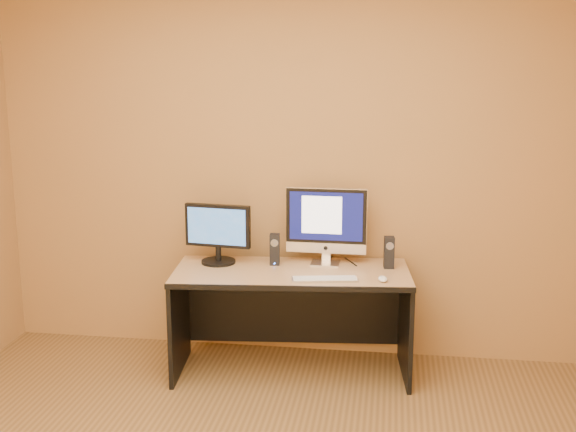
% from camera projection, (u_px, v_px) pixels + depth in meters
% --- Properties ---
extents(walls, '(4.00, 4.00, 2.60)m').
position_uv_depth(walls, '(223.00, 233.00, 2.84)').
color(walls, olive).
rests_on(walls, ground).
extents(desk, '(1.52, 0.78, 0.68)m').
position_uv_depth(desk, '(292.00, 322.00, 4.58)').
color(desk, tan).
rests_on(desk, ground).
extents(imac, '(0.53, 0.20, 0.50)m').
position_uv_depth(imac, '(326.00, 226.00, 4.60)').
color(imac, silver).
rests_on(imac, desk).
extents(second_monitor, '(0.46, 0.27, 0.39)m').
position_uv_depth(second_monitor, '(218.00, 234.00, 4.64)').
color(second_monitor, black).
rests_on(second_monitor, desk).
extents(speaker_left, '(0.07, 0.07, 0.20)m').
position_uv_depth(speaker_left, '(275.00, 249.00, 4.62)').
color(speaker_left, black).
rests_on(speaker_left, desk).
extents(speaker_right, '(0.07, 0.07, 0.20)m').
position_uv_depth(speaker_right, '(389.00, 252.00, 4.55)').
color(speaker_right, black).
rests_on(speaker_right, desk).
extents(keyboard, '(0.41, 0.18, 0.02)m').
position_uv_depth(keyboard, '(325.00, 279.00, 4.31)').
color(keyboard, '#B0AFB3').
rests_on(keyboard, desk).
extents(mouse, '(0.07, 0.10, 0.03)m').
position_uv_depth(mouse, '(383.00, 279.00, 4.28)').
color(mouse, white).
rests_on(mouse, desk).
extents(cable_a, '(0.09, 0.19, 0.01)m').
position_uv_depth(cable_a, '(351.00, 262.00, 4.69)').
color(cable_a, black).
rests_on(cable_a, desk).
extents(cable_b, '(0.04, 0.16, 0.01)m').
position_uv_depth(cable_b, '(329.00, 259.00, 4.75)').
color(cable_b, black).
rests_on(cable_b, desk).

